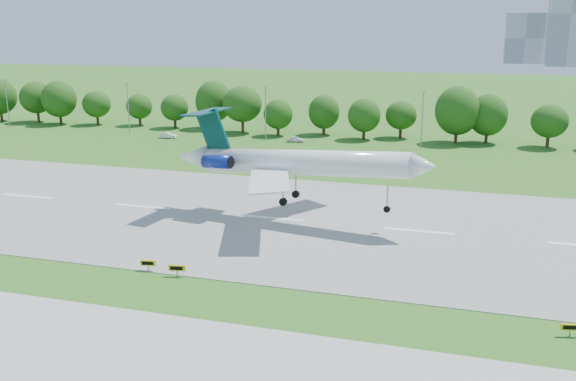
% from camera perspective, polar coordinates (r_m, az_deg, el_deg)
% --- Properties ---
extents(ground, '(600.00, 600.00, 0.00)m').
position_cam_1_polar(ground, '(66.74, -8.09, -8.61)').
color(ground, '#30651A').
rests_on(ground, ground).
extents(runway, '(400.00, 45.00, 0.08)m').
position_cam_1_polar(runway, '(88.61, -1.40, -2.49)').
color(runway, gray).
rests_on(runway, ground).
extents(taxiway, '(400.00, 23.00, 0.08)m').
position_cam_1_polar(taxiway, '(52.71, -16.50, -15.79)').
color(taxiway, '#ADADA8').
rests_on(taxiway, ground).
extents(tree_line, '(288.40, 8.40, 10.40)m').
position_cam_1_polar(tree_line, '(151.13, 6.47, 7.01)').
color(tree_line, '#382314').
rests_on(tree_line, ground).
extents(light_poles, '(175.90, 0.25, 12.19)m').
position_cam_1_polar(light_poles, '(141.85, 4.75, 6.61)').
color(light_poles, gray).
rests_on(light_poles, ground).
extents(airliner, '(37.24, 26.88, 12.17)m').
position_cam_1_polar(airliner, '(86.03, 0.21, 2.63)').
color(airliner, white).
rests_on(airliner, ground).
extents(taxi_sign_left, '(1.82, 0.53, 1.27)m').
position_cam_1_polar(taxi_sign_left, '(69.69, -9.84, -6.82)').
color(taxi_sign_left, gray).
rests_on(taxi_sign_left, ground).
extents(taxi_sign_centre, '(1.73, 0.46, 1.21)m').
position_cam_1_polar(taxi_sign_centre, '(71.79, -12.33, -6.33)').
color(taxi_sign_centre, gray).
rests_on(taxi_sign_centre, ground).
extents(taxi_sign_right, '(1.64, 0.52, 1.15)m').
position_cam_1_polar(taxi_sign_right, '(61.43, 23.82, -11.07)').
color(taxi_sign_right, gray).
rests_on(taxi_sign_right, ground).
extents(service_vehicle_a, '(4.15, 1.92, 1.32)m').
position_cam_1_polar(service_vehicle_a, '(152.60, -10.62, 4.83)').
color(service_vehicle_a, white).
rests_on(service_vehicle_a, ground).
extents(service_vehicle_b, '(3.92, 1.63, 1.33)m').
position_cam_1_polar(service_vehicle_b, '(145.12, 0.69, 4.57)').
color(service_vehicle_b, silver).
rests_on(service_vehicle_b, ground).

